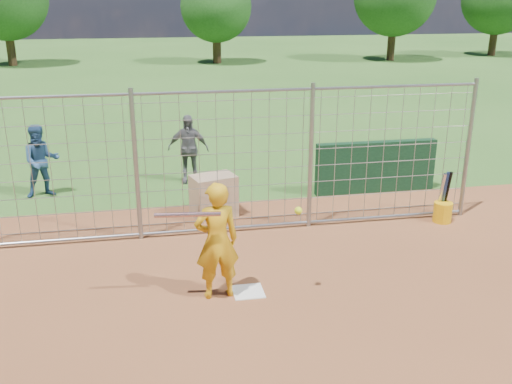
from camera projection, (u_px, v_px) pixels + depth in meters
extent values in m
plane|color=#2D591E|center=(246.00, 286.00, 8.28)|extent=(100.00, 100.00, 0.00)
cube|color=silver|center=(248.00, 292.00, 8.09)|extent=(0.43, 0.43, 0.02)
cube|color=#11381E|center=(376.00, 167.00, 12.03)|extent=(2.60, 0.20, 1.10)
imported|color=gold|center=(217.00, 241.00, 7.73)|extent=(0.65, 0.47, 1.68)
imported|color=navy|center=(41.00, 161.00, 11.71)|extent=(0.86, 0.75, 1.52)
imported|color=#58585D|center=(188.00, 149.00, 12.58)|extent=(0.96, 0.54, 1.54)
cube|color=tan|center=(214.00, 196.00, 10.76)|extent=(0.92, 0.75, 0.80)
cylinder|color=silver|center=(188.00, 215.00, 7.35)|extent=(0.86, 0.16, 0.06)
sphere|color=#E3FF1A|center=(298.00, 211.00, 7.56)|extent=(0.10, 0.10, 0.10)
cylinder|color=#F2AE0C|center=(443.00, 212.00, 10.53)|extent=(0.34, 0.34, 0.38)
cylinder|color=silver|center=(441.00, 193.00, 10.45)|extent=(0.11, 0.30, 0.83)
cylinder|color=navy|center=(444.00, 193.00, 10.47)|extent=(0.08, 0.20, 0.85)
cylinder|color=black|center=(447.00, 193.00, 10.47)|extent=(0.06, 0.21, 0.85)
cylinder|color=gray|center=(136.00, 167.00, 9.44)|extent=(0.08, 0.08, 2.60)
cylinder|color=gray|center=(311.00, 158.00, 9.97)|extent=(0.08, 0.08, 2.60)
cylinder|color=gray|center=(468.00, 149.00, 10.49)|extent=(0.08, 0.08, 2.60)
cylinder|color=gray|center=(224.00, 91.00, 9.31)|extent=(9.00, 0.05, 0.05)
cylinder|color=gray|center=(227.00, 228.00, 10.11)|extent=(9.00, 0.05, 0.05)
cube|color=gray|center=(226.00, 165.00, 9.72)|extent=(9.00, 0.02, 2.50)
cylinder|color=#3F2B19|center=(10.00, 43.00, 33.20)|extent=(0.50, 0.50, 2.52)
cylinder|color=#3F2B19|center=(217.00, 45.00, 34.43)|extent=(0.50, 0.50, 2.16)
sphere|color=#26561E|center=(216.00, 6.00, 33.70)|extent=(4.20, 4.20, 4.20)
cylinder|color=#3F2B19|center=(392.00, 39.00, 35.81)|extent=(0.50, 0.50, 2.59)
cylinder|color=#3F2B19|center=(493.00, 37.00, 38.62)|extent=(0.50, 0.50, 2.45)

